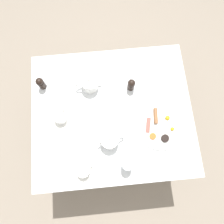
{
  "coord_description": "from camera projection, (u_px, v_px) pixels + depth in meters",
  "views": [
    {
      "loc": [
        0.39,
        -0.04,
        2.19
      ],
      "look_at": [
        0.0,
        0.0,
        0.73
      ],
      "focal_mm": 35.0,
      "sensor_mm": 36.0,
      "label": 1
    }
  ],
  "objects": [
    {
      "name": "teacup_with_saucer_right",
      "position": [
        84.0,
        171.0,
        1.4
      ],
      "size": [
        0.14,
        0.14,
        0.07
      ],
      "color": "white",
      "rests_on": "table"
    },
    {
      "name": "pepper_grinder",
      "position": [
        131.0,
        85.0,
        1.52
      ],
      "size": [
        0.05,
        0.05,
        0.11
      ],
      "color": "black",
      "rests_on": "table"
    },
    {
      "name": "teapot_far",
      "position": [
        90.0,
        83.0,
        1.53
      ],
      "size": [
        0.12,
        0.21,
        0.13
      ],
      "rotation": [
        0.0,
        0.0,
        1.72
      ],
      "color": "white",
      "rests_on": "table"
    },
    {
      "name": "teacup_with_saucer_left",
      "position": [
        61.0,
        118.0,
        1.49
      ],
      "size": [
        0.14,
        0.14,
        0.07
      ],
      "color": "white",
      "rests_on": "table"
    },
    {
      "name": "ground_plane",
      "position": [
        112.0,
        130.0,
        2.21
      ],
      "size": [
        8.0,
        8.0,
        0.0
      ],
      "primitive_type": "plane",
      "color": "gray"
    },
    {
      "name": "salt_grinder",
      "position": [
        41.0,
        83.0,
        1.53
      ],
      "size": [
        0.05,
        0.05,
        0.11
      ],
      "color": "black",
      "rests_on": "table"
    },
    {
      "name": "fork_by_plate",
      "position": [
        125.0,
        66.0,
        1.62
      ],
      "size": [
        0.18,
        0.06,
        0.0
      ],
      "rotation": [
        0.0,
        0.0,
        4.43
      ],
      "color": "silver",
      "rests_on": "table"
    },
    {
      "name": "spoon_for_tea",
      "position": [
        151.0,
        68.0,
        1.62
      ],
      "size": [
        0.15,
        0.09,
        0.0
      ],
      "rotation": [
        0.0,
        0.0,
        5.21
      ],
      "color": "silver",
      "rests_on": "table"
    },
    {
      "name": "table",
      "position": [
        112.0,
        115.0,
        1.59
      ],
      "size": [
        0.98,
        1.13,
        0.71
      ],
      "color": "silver",
      "rests_on": "ground_plane"
    },
    {
      "name": "knife_by_plate",
      "position": [
        54.0,
        146.0,
        1.47
      ],
      "size": [
        0.16,
        0.13,
        0.0
      ],
      "rotation": [
        0.0,
        0.0,
        0.92
      ],
      "color": "silver",
      "rests_on": "table"
    },
    {
      "name": "water_glass_tall",
      "position": [
        127.0,
        165.0,
        1.38
      ],
      "size": [
        0.07,
        0.07,
        0.12
      ],
      "color": "white",
      "rests_on": "table"
    },
    {
      "name": "breakfast_plate",
      "position": [
        160.0,
        127.0,
        1.5
      ],
      "size": [
        0.32,
        0.32,
        0.04
      ],
      "color": "white",
      "rests_on": "table"
    },
    {
      "name": "teapot_near",
      "position": [
        110.0,
        140.0,
        1.43
      ],
      "size": [
        0.12,
        0.21,
        0.13
      ],
      "rotation": [
        0.0,
        0.0,
        4.95
      ],
      "color": "white",
      "rests_on": "table"
    }
  ]
}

